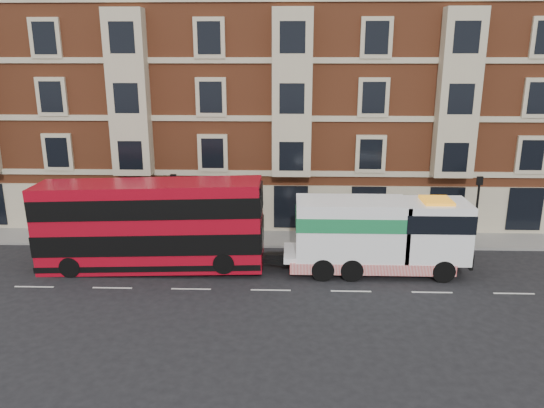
# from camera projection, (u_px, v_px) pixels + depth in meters

# --- Properties ---
(ground) EXTENTS (120.00, 120.00, 0.00)m
(ground) POSITION_uv_depth(u_px,v_px,m) (271.00, 290.00, 26.45)
(ground) COLOR black
(ground) RESTS_ON ground
(sidewalk) EXTENTS (90.00, 3.00, 0.15)m
(sidewalk) POSITION_uv_depth(u_px,v_px,m) (275.00, 239.00, 33.64)
(sidewalk) COLOR slate
(sidewalk) RESTS_ON ground
(victorian_terrace) EXTENTS (45.00, 12.00, 20.40)m
(victorian_terrace) POSITION_uv_depth(u_px,v_px,m) (285.00, 73.00, 38.12)
(victorian_terrace) COLOR brown
(victorian_terrace) RESTS_ON ground
(lamp_post_west) EXTENTS (0.35, 0.15, 4.35)m
(lamp_post_west) POSITION_uv_depth(u_px,v_px,m) (175.00, 204.00, 31.87)
(lamp_post_west) COLOR black
(lamp_post_west) RESTS_ON sidewalk
(lamp_post_east) EXTENTS (0.35, 0.15, 4.35)m
(lamp_post_east) POSITION_uv_depth(u_px,v_px,m) (477.00, 207.00, 31.30)
(lamp_post_east) COLOR black
(lamp_post_east) RESTS_ON sidewalk
(double_decker_bus) EXTENTS (12.02, 2.76, 4.87)m
(double_decker_bus) POSITION_uv_depth(u_px,v_px,m) (150.00, 224.00, 28.39)
(double_decker_bus) COLOR #A30919
(double_decker_bus) RESTS_ON ground
(tow_truck) EXTENTS (9.63, 2.85, 4.01)m
(tow_truck) POSITION_uv_depth(u_px,v_px,m) (376.00, 234.00, 28.13)
(tow_truck) COLOR white
(tow_truck) RESTS_ON ground
(pedestrian) EXTENTS (0.80, 0.69, 1.85)m
(pedestrian) POSITION_uv_depth(u_px,v_px,m) (83.00, 228.00, 32.44)
(pedestrian) COLOR #211D3A
(pedestrian) RESTS_ON sidewalk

